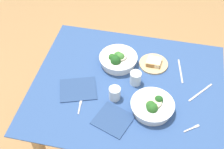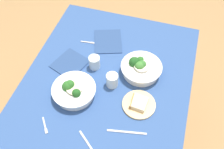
{
  "view_description": "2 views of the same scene",
  "coord_description": "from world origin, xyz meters",
  "px_view_note": "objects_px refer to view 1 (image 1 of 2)",
  "views": [
    {
      "loc": [
        0.17,
        -1.18,
        2.14
      ],
      "look_at": [
        -0.11,
        0.07,
        0.76
      ],
      "focal_mm": 49.43,
      "sensor_mm": 36.0,
      "label": 1
    },
    {
      "loc": [
        0.84,
        0.28,
        1.96
      ],
      "look_at": [
        -0.02,
        0.02,
        0.76
      ],
      "focal_mm": 40.99,
      "sensor_mm": 36.0,
      "label": 2
    }
  ],
  "objects_px": {
    "bread_side_plate": "(154,63)",
    "fork_by_near_bowl": "(192,128)",
    "fork_by_far_bowl": "(80,106)",
    "table_knife_right": "(200,92)",
    "broccoli_bowl_far": "(118,60)",
    "water_glass_side": "(136,78)",
    "broccoli_bowl_near": "(152,107)",
    "napkin_folded_lower": "(78,89)",
    "napkin_folded_upper": "(113,120)",
    "table_knife_left": "(180,71)",
    "water_glass_center": "(115,93)"
  },
  "relations": [
    {
      "from": "broccoli_bowl_near",
      "to": "napkin_folded_upper",
      "type": "height_order",
      "value": "broccoli_bowl_near"
    },
    {
      "from": "water_glass_side",
      "to": "table_knife_right",
      "type": "height_order",
      "value": "water_glass_side"
    },
    {
      "from": "fork_by_near_bowl",
      "to": "napkin_folded_upper",
      "type": "bearing_deg",
      "value": 147.46
    },
    {
      "from": "broccoli_bowl_near",
      "to": "water_glass_side",
      "type": "height_order",
      "value": "broccoli_bowl_near"
    },
    {
      "from": "water_glass_center",
      "to": "fork_by_near_bowl",
      "type": "bearing_deg",
      "value": -14.45
    },
    {
      "from": "napkin_folded_lower",
      "to": "fork_by_near_bowl",
      "type": "bearing_deg",
      "value": -10.86
    },
    {
      "from": "broccoli_bowl_far",
      "to": "fork_by_near_bowl",
      "type": "xyz_separation_m",
      "value": [
        0.48,
        -0.39,
        -0.04
      ]
    },
    {
      "from": "fork_by_far_bowl",
      "to": "napkin_folded_upper",
      "type": "xyz_separation_m",
      "value": [
        0.2,
        -0.05,
        0.0
      ]
    },
    {
      "from": "broccoli_bowl_near",
      "to": "water_glass_center",
      "type": "relative_size",
      "value": 3.04
    },
    {
      "from": "broccoli_bowl_near",
      "to": "table_knife_left",
      "type": "relative_size",
      "value": 1.21
    },
    {
      "from": "broccoli_bowl_far",
      "to": "water_glass_side",
      "type": "bearing_deg",
      "value": -45.02
    },
    {
      "from": "table_knife_left",
      "to": "fork_by_near_bowl",
      "type": "bearing_deg",
      "value": -178.54
    },
    {
      "from": "water_glass_side",
      "to": "napkin_folded_upper",
      "type": "bearing_deg",
      "value": -104.04
    },
    {
      "from": "broccoli_bowl_far",
      "to": "fork_by_far_bowl",
      "type": "xyz_separation_m",
      "value": [
        -0.14,
        -0.38,
        -0.04
      ]
    },
    {
      "from": "fork_by_far_bowl",
      "to": "table_knife_right",
      "type": "bearing_deg",
      "value": -76.06
    },
    {
      "from": "water_glass_center",
      "to": "napkin_folded_lower",
      "type": "distance_m",
      "value": 0.23
    },
    {
      "from": "table_knife_right",
      "to": "napkin_folded_upper",
      "type": "bearing_deg",
      "value": -18.44
    },
    {
      "from": "table_knife_left",
      "to": "water_glass_center",
      "type": "bearing_deg",
      "value": 118.66
    },
    {
      "from": "water_glass_side",
      "to": "table_knife_left",
      "type": "distance_m",
      "value": 0.3
    },
    {
      "from": "fork_by_far_bowl",
      "to": "napkin_folded_upper",
      "type": "distance_m",
      "value": 0.21
    },
    {
      "from": "broccoli_bowl_far",
      "to": "table_knife_left",
      "type": "distance_m",
      "value": 0.39
    },
    {
      "from": "water_glass_center",
      "to": "water_glass_side",
      "type": "xyz_separation_m",
      "value": [
        0.1,
        0.14,
        0.0
      ]
    },
    {
      "from": "broccoli_bowl_near",
      "to": "water_glass_center",
      "type": "bearing_deg",
      "value": 168.74
    },
    {
      "from": "broccoli_bowl_near",
      "to": "napkin_folded_upper",
      "type": "distance_m",
      "value": 0.23
    },
    {
      "from": "broccoli_bowl_far",
      "to": "table_knife_right",
      "type": "bearing_deg",
      "value": -13.83
    },
    {
      "from": "bread_side_plate",
      "to": "napkin_folded_upper",
      "type": "xyz_separation_m",
      "value": [
        -0.16,
        -0.47,
        -0.01
      ]
    },
    {
      "from": "water_glass_side",
      "to": "fork_by_far_bowl",
      "type": "distance_m",
      "value": 0.37
    },
    {
      "from": "fork_by_far_bowl",
      "to": "table_knife_left",
      "type": "xyz_separation_m",
      "value": [
        0.53,
        0.4,
        -0.0
      ]
    },
    {
      "from": "water_glass_side",
      "to": "napkin_folded_upper",
      "type": "xyz_separation_m",
      "value": [
        -0.07,
        -0.29,
        -0.04
      ]
    },
    {
      "from": "fork_by_far_bowl",
      "to": "water_glass_side",
      "type": "bearing_deg",
      "value": -55.11
    },
    {
      "from": "water_glass_side",
      "to": "fork_by_far_bowl",
      "type": "height_order",
      "value": "water_glass_side"
    },
    {
      "from": "napkin_folded_upper",
      "to": "napkin_folded_lower",
      "type": "height_order",
      "value": "same"
    },
    {
      "from": "table_knife_right",
      "to": "water_glass_side",
      "type": "bearing_deg",
      "value": -50.48
    },
    {
      "from": "water_glass_center",
      "to": "napkin_folded_upper",
      "type": "distance_m",
      "value": 0.16
    },
    {
      "from": "broccoli_bowl_near",
      "to": "table_knife_left",
      "type": "bearing_deg",
      "value": 68.15
    },
    {
      "from": "broccoli_bowl_far",
      "to": "water_glass_side",
      "type": "xyz_separation_m",
      "value": [
        0.13,
        -0.13,
        0.0
      ]
    },
    {
      "from": "broccoli_bowl_far",
      "to": "table_knife_left",
      "type": "xyz_separation_m",
      "value": [
        0.39,
        0.02,
        -0.04
      ]
    },
    {
      "from": "water_glass_center",
      "to": "fork_by_far_bowl",
      "type": "bearing_deg",
      "value": -149.56
    },
    {
      "from": "broccoli_bowl_near",
      "to": "fork_by_far_bowl",
      "type": "relative_size",
      "value": 2.53
    },
    {
      "from": "water_glass_center",
      "to": "broccoli_bowl_far",
      "type": "bearing_deg",
      "value": 97.63
    },
    {
      "from": "napkin_folded_upper",
      "to": "napkin_folded_lower",
      "type": "bearing_deg",
      "value": 146.24
    },
    {
      "from": "broccoli_bowl_near",
      "to": "fork_by_near_bowl",
      "type": "height_order",
      "value": "broccoli_bowl_near"
    },
    {
      "from": "bread_side_plate",
      "to": "fork_by_near_bowl",
      "type": "xyz_separation_m",
      "value": [
        0.26,
        -0.43,
        -0.01
      ]
    },
    {
      "from": "broccoli_bowl_far",
      "to": "water_glass_side",
      "type": "height_order",
      "value": "broccoli_bowl_far"
    },
    {
      "from": "bread_side_plate",
      "to": "napkin_folded_upper",
      "type": "bearing_deg",
      "value": -109.03
    },
    {
      "from": "fork_by_near_bowl",
      "to": "table_knife_left",
      "type": "bearing_deg",
      "value": 64.82
    },
    {
      "from": "broccoli_bowl_near",
      "to": "napkin_folded_lower",
      "type": "height_order",
      "value": "broccoli_bowl_near"
    },
    {
      "from": "water_glass_center",
      "to": "table_knife_left",
      "type": "distance_m",
      "value": 0.46
    },
    {
      "from": "fork_by_far_bowl",
      "to": "table_knife_left",
      "type": "relative_size",
      "value": 0.48
    },
    {
      "from": "fork_by_far_bowl",
      "to": "table_knife_right",
      "type": "height_order",
      "value": "same"
    }
  ]
}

